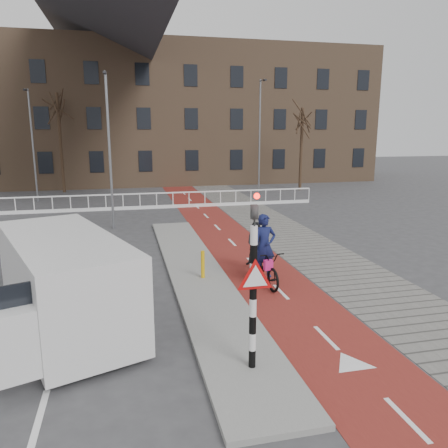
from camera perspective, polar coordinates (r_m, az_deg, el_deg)
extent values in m
plane|color=#38383A|center=(11.09, 3.68, -13.15)|extent=(120.00, 120.00, 0.00)
cube|color=maroon|center=(20.63, -0.29, -1.04)|extent=(2.50, 60.00, 0.01)
cube|color=slate|center=(21.40, 7.04, -0.64)|extent=(3.00, 60.00, 0.01)
cube|color=gray|center=(14.54, -3.55, -6.59)|extent=(1.80, 16.00, 0.12)
cylinder|color=black|center=(8.55, 3.81, -9.71)|extent=(0.14, 0.14, 2.88)
imported|color=black|center=(8.04, 3.99, 2.54)|extent=(0.13, 0.16, 0.80)
cylinder|color=#FF0C05|center=(7.88, 4.31, 3.66)|extent=(0.11, 0.02, 0.11)
cylinder|color=#E1AB0C|center=(13.91, -2.79, -5.28)|extent=(0.12, 0.12, 0.88)
imported|color=black|center=(13.68, 5.25, -5.55)|extent=(0.96, 2.23, 1.14)
imported|color=#131845|center=(13.49, 5.30, -2.88)|extent=(0.76, 0.54, 1.98)
cube|color=#D91E75|center=(13.10, 5.80, -5.34)|extent=(0.27, 0.18, 0.31)
imported|color=black|center=(14.80, 4.27, -4.53)|extent=(0.94, 1.64, 0.95)
imported|color=black|center=(14.66, 4.30, -2.62)|extent=(0.87, 0.77, 1.49)
cube|color=silver|center=(11.13, -20.04, -6.94)|extent=(3.87, 5.78, 2.15)
cube|color=#219821|center=(11.35, -25.47, -7.56)|extent=(1.20, 3.23, 0.55)
cube|color=#219821|center=(11.07, -14.39, -7.21)|extent=(1.20, 3.23, 0.55)
cube|color=black|center=(8.82, -21.98, -9.38)|extent=(1.83, 0.71, 0.90)
cylinder|color=black|center=(9.65, -22.46, -15.73)|extent=(0.51, 0.80, 0.75)
cylinder|color=black|center=(10.06, -11.94, -13.81)|extent=(0.51, 0.80, 0.75)
cylinder|color=black|center=(12.98, -25.63, -8.71)|extent=(0.51, 0.80, 0.75)
cylinder|color=black|center=(13.29, -17.78, -7.58)|extent=(0.51, 0.80, 0.75)
cube|color=silver|center=(26.93, -17.36, 3.59)|extent=(28.00, 0.08, 0.08)
cube|color=silver|center=(27.06, -17.24, 1.81)|extent=(28.00, 0.10, 0.20)
cube|color=#7F6047|center=(41.60, -13.53, 13.66)|extent=(46.00, 10.00, 12.00)
cylinder|color=black|center=(35.67, -20.56, 9.81)|extent=(0.22, 0.22, 7.39)
cylinder|color=black|center=(35.29, 10.06, 9.52)|extent=(0.24, 0.24, 6.35)
cylinder|color=slate|center=(21.50, -14.70, 8.94)|extent=(0.12, 0.12, 7.31)
cylinder|color=slate|center=(31.64, -23.67, 9.25)|extent=(0.12, 0.12, 7.29)
cylinder|color=slate|center=(32.34, 4.66, 11.07)|extent=(0.12, 0.12, 8.20)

